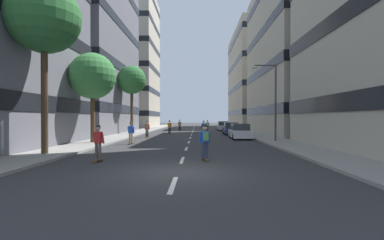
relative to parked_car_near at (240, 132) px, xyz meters
name	(u,v)px	position (x,y,z in m)	size (l,w,h in m)	color
ground_plane	(192,133)	(-4.97, 9.55, -0.70)	(157.14, 157.14, 0.00)	#333335
sidewalk_left	(140,132)	(-12.64, 12.83, -0.63)	(2.99, 72.02, 0.14)	gray
sidewalk_right	(245,132)	(2.69, 12.83, -0.63)	(2.99, 72.02, 0.14)	gray
lane_markings	(192,133)	(-4.97, 11.36, -0.70)	(0.16, 62.20, 0.01)	silver
building_left_mid	(61,52)	(-22.66, 9.36, 10.28)	(17.17, 18.57, 21.78)	slate
building_left_far	(119,61)	(-22.66, 36.09, 14.59)	(17.17, 16.18, 30.41)	#BCB29E
building_right_mid	(325,56)	(12.71, 9.36, 9.63)	(17.17, 19.85, 20.47)	#BCB29E
building_right_far	(271,79)	(12.71, 36.09, 10.32)	(17.17, 23.80, 21.85)	#B2A893
parked_car_near	(240,132)	(0.00, 0.00, 0.00)	(1.82, 4.40, 1.52)	silver
parked_car_mid	(223,126)	(0.00, 18.22, 0.00)	(1.82, 4.40, 1.52)	#B2B7BF
parked_car_far	(231,129)	(0.00, 7.28, 0.00)	(1.82, 4.40, 1.52)	navy
street_tree_near	(132,80)	(-12.64, 7.54, 6.20)	(3.63, 3.63, 8.63)	#4C3823
street_tree_mid	(44,18)	(-12.64, -12.34, 6.87)	(3.91, 3.91, 9.44)	#4C3823
street_tree_far	(93,76)	(-12.64, -5.43, 4.73)	(3.68, 3.68, 7.16)	#4C3823
streetlamp_right	(271,94)	(2.03, -3.96, 3.44)	(2.13, 0.30, 6.50)	#3F3F44
skater_0	(147,128)	(-9.62, 1.82, 0.32)	(0.55, 0.91, 1.78)	brown
skater_1	(205,140)	(-3.84, -13.74, 0.32)	(0.57, 0.92, 1.78)	brown
skater_2	(204,127)	(-3.48, 5.16, 0.32)	(0.56, 0.92, 1.78)	brown
skater_3	(98,141)	(-8.96, -14.25, 0.29)	(0.57, 0.92, 1.78)	brown
skater_4	(131,132)	(-9.50, -5.66, 0.29)	(0.55, 0.92, 1.78)	brown
skater_5	(170,126)	(-7.95, 9.03, 0.29)	(0.56, 0.92, 1.78)	brown
skater_6	(180,124)	(-7.12, 16.85, 0.32)	(0.56, 0.92, 1.78)	brown
skater_7	(207,125)	(-2.76, 12.99, 0.32)	(0.53, 0.90, 1.78)	brown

